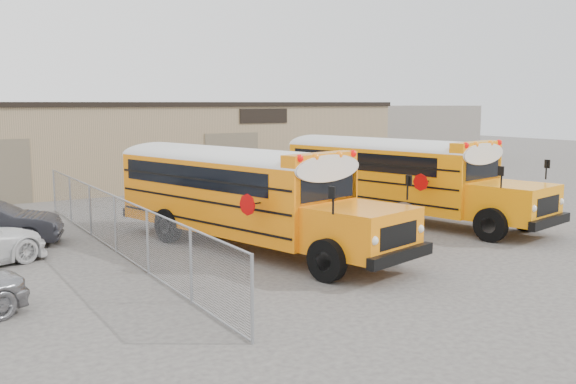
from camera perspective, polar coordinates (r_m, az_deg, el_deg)
ground at (r=20.71m, az=3.65°, el=-5.02°), size 120.00×120.00×0.00m
warehouse at (r=38.38m, az=-13.74°, el=4.34°), size 30.20×10.20×4.67m
chainlink_fence at (r=20.65m, az=-15.10°, el=-2.76°), size 0.07×18.07×1.81m
distant_building_right at (r=53.99m, az=9.98°, el=5.24°), size 10.00×8.00×4.40m
school_bus_left at (r=26.01m, az=-14.08°, el=1.64°), size 5.48×11.49×3.27m
school_bus_right at (r=30.36m, az=-0.57°, el=2.78°), size 5.19×11.58×3.29m
tarp_bundle at (r=21.31m, az=10.16°, el=-2.75°), size 1.05×1.05×1.43m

